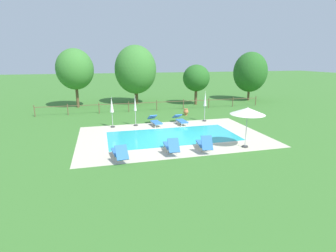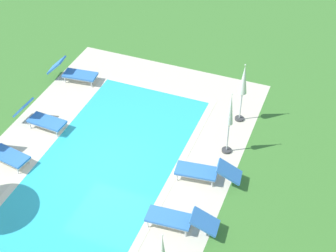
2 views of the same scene
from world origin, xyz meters
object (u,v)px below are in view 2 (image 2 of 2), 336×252
(sun_lounger_north_mid, at_px, (3,151))
(sun_lounger_south_near_corner, at_px, (40,118))
(sun_lounger_north_near_steps, at_px, (179,219))
(sun_lounger_north_end, at_px, (73,72))
(patio_umbrella_closed_row_mid_west, at_px, (243,83))
(patio_umbrella_closed_row_centre, at_px, (230,116))
(sun_lounger_north_far, at_px, (206,171))

(sun_lounger_north_mid, xyz_separation_m, sun_lounger_south_near_corner, (-1.91, 0.18, -0.01))
(sun_lounger_north_near_steps, bearing_deg, sun_lounger_north_mid, -94.82)
(sun_lounger_north_near_steps, height_order, sun_lounger_south_near_corner, sun_lounger_south_near_corner)
(sun_lounger_north_end, bearing_deg, sun_lounger_north_mid, 1.71)
(sun_lounger_north_end, distance_m, patio_umbrella_closed_row_mid_west, 6.81)
(sun_lounger_north_near_steps, xyz_separation_m, patio_umbrella_closed_row_centre, (-3.57, 0.35, 1.16))
(sun_lounger_north_mid, relative_size, sun_lounger_north_far, 0.90)
(sun_lounger_north_mid, relative_size, patio_umbrella_closed_row_mid_west, 0.81)
(patio_umbrella_closed_row_mid_west, bearing_deg, sun_lounger_north_far, -3.51)
(sun_lounger_north_far, distance_m, patio_umbrella_closed_row_centre, 1.91)
(sun_lounger_north_mid, distance_m, patio_umbrella_closed_row_mid_west, 8.23)
(sun_lounger_north_near_steps, relative_size, patio_umbrella_closed_row_centre, 0.89)
(sun_lounger_north_end, bearing_deg, sun_lounger_north_near_steps, 50.14)
(sun_lounger_north_end, height_order, patio_umbrella_closed_row_centre, patio_umbrella_closed_row_centre)
(sun_lounger_north_near_steps, bearing_deg, sun_lounger_north_far, 177.10)
(sun_lounger_south_near_corner, distance_m, patio_umbrella_closed_row_mid_west, 7.11)
(sun_lounger_north_mid, xyz_separation_m, patio_umbrella_closed_row_mid_west, (-4.82, 6.56, 1.19))
(patio_umbrella_closed_row_mid_west, bearing_deg, sun_lounger_south_near_corner, -65.54)
(sun_lounger_north_far, height_order, patio_umbrella_closed_row_mid_west, patio_umbrella_closed_row_mid_west)
(sun_lounger_south_near_corner, bearing_deg, sun_lounger_north_near_steps, 68.09)
(sun_lounger_south_near_corner, xyz_separation_m, patio_umbrella_closed_row_centre, (-1.13, 6.43, 1.12))
(sun_lounger_north_near_steps, distance_m, sun_lounger_south_near_corner, 6.55)
(sun_lounger_north_far, relative_size, patio_umbrella_closed_row_mid_west, 0.90)
(sun_lounger_north_near_steps, height_order, sun_lounger_north_end, sun_lounger_north_end)
(sun_lounger_north_near_steps, xyz_separation_m, sun_lounger_north_far, (-2.07, 0.10, 0.01))
(patio_umbrella_closed_row_mid_west, height_order, patio_umbrella_closed_row_centre, patio_umbrella_closed_row_centre)
(sun_lounger_north_far, bearing_deg, sun_lounger_north_mid, -76.40)
(sun_lounger_north_mid, relative_size, sun_lounger_north_end, 0.95)
(sun_lounger_north_mid, bearing_deg, sun_lounger_north_far, 103.60)
(sun_lounger_north_mid, xyz_separation_m, sun_lounger_north_end, (-4.82, -0.14, -0.02))
(patio_umbrella_closed_row_centre, bearing_deg, sun_lounger_north_mid, -65.29)
(sun_lounger_north_mid, height_order, patio_umbrella_closed_row_centre, patio_umbrella_closed_row_centre)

